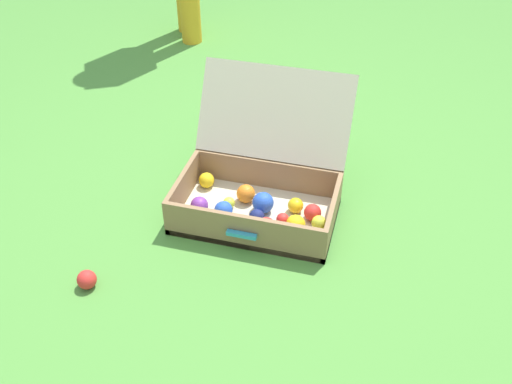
{
  "coord_description": "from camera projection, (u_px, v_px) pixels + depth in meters",
  "views": [
    {
      "loc": [
        0.44,
        -1.64,
        1.46
      ],
      "look_at": [
        -0.01,
        0.01,
        0.13
      ],
      "focal_mm": 40.59,
      "sensor_mm": 36.0,
      "label": 1
    }
  ],
  "objects": [
    {
      "name": "stray_ball_on_grass",
      "position": [
        87.0,
        280.0,
        1.94
      ],
      "size": [
        0.07,
        0.07,
        0.07
      ],
      "primitive_type": "sphere",
      "color": "red",
      "rests_on": "ground"
    },
    {
      "name": "ground_plane",
      "position": [
        257.0,
        219.0,
        2.24
      ],
      "size": [
        16.0,
        16.0,
        0.0
      ],
      "primitive_type": "plane",
      "color": "#4C8C38"
    },
    {
      "name": "open_suitcase",
      "position": [
        261.0,
        186.0,
        2.22
      ],
      "size": [
        0.61,
        0.59,
        0.47
      ],
      "color": "beige",
      "rests_on": "ground"
    }
  ]
}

